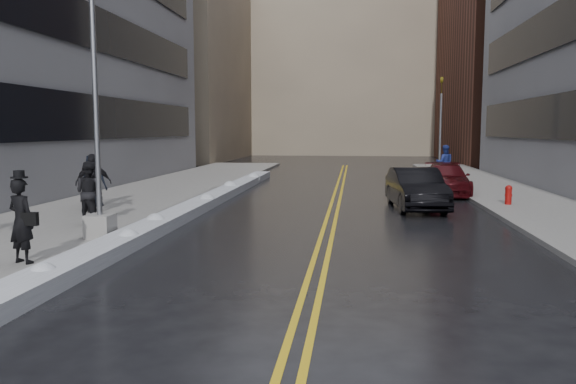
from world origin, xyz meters
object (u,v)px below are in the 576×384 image
(lamppost, at_px, (97,146))
(pedestrian_fedora, at_px, (21,221))
(traffic_signal, at_px, (441,122))
(pedestrian_b, at_px, (89,193))
(pedestrian_d, at_px, (94,183))
(pedestrian_c, at_px, (94,180))
(fire_hydrant, at_px, (508,194))
(car_black, at_px, (416,189))
(pedestrian_east, at_px, (445,162))
(car_maroon, at_px, (446,179))

(lamppost, relative_size, pedestrian_fedora, 4.25)
(traffic_signal, relative_size, pedestrian_fedora, 3.35)
(pedestrian_b, xyz_separation_m, pedestrian_d, (-0.95, 2.25, 0.06))
(pedestrian_fedora, relative_size, pedestrian_c, 0.94)
(lamppost, bearing_deg, fire_hydrant, 33.04)
(fire_hydrant, distance_m, pedestrian_d, 15.00)
(fire_hydrant, xyz_separation_m, car_black, (-3.48, -0.66, 0.22))
(lamppost, bearing_deg, car_black, 39.76)
(fire_hydrant, distance_m, car_black, 3.55)
(pedestrian_fedora, relative_size, pedestrian_east, 0.92)
(car_black, distance_m, car_maroon, 5.37)
(pedestrian_fedora, bearing_deg, pedestrian_east, -100.46)
(fire_hydrant, bearing_deg, pedestrian_east, 94.13)
(pedestrian_c, bearing_deg, pedestrian_d, 118.74)
(fire_hydrant, xyz_separation_m, pedestrian_d, (-14.53, -3.71, 0.59))
(pedestrian_fedora, bearing_deg, traffic_signal, -97.24)
(pedestrian_c, height_order, pedestrian_d, pedestrian_d)
(pedestrian_fedora, xyz_separation_m, car_maroon, (11.05, 15.24, -0.35))
(traffic_signal, xyz_separation_m, pedestrian_b, (-13.07, -19.95, -2.32))
(fire_hydrant, bearing_deg, pedestrian_c, -171.18)
(lamppost, distance_m, pedestrian_b, 2.81)
(pedestrian_b, bearing_deg, pedestrian_d, -51.31)
(pedestrian_c, relative_size, car_maroon, 0.40)
(pedestrian_d, height_order, pedestrian_east, pedestrian_d)
(pedestrian_east, distance_m, car_black, 11.37)
(car_maroon, bearing_deg, car_black, -106.48)
(car_maroon, bearing_deg, pedestrian_fedora, -121.95)
(pedestrian_b, xyz_separation_m, pedestrian_east, (12.82, 16.33, 0.04))
(traffic_signal, distance_m, pedestrian_b, 23.97)
(pedestrian_east, bearing_deg, car_maroon, 84.86)
(traffic_signal, relative_size, car_black, 1.29)
(pedestrian_b, bearing_deg, fire_hydrant, -140.63)
(lamppost, relative_size, car_black, 1.64)
(fire_hydrant, height_order, pedestrian_east, pedestrian_east)
(car_maroon, bearing_deg, pedestrian_d, -144.00)
(lamppost, distance_m, fire_hydrant, 14.81)
(pedestrian_east, bearing_deg, pedestrian_b, 54.77)
(fire_hydrant, distance_m, pedestrian_fedora, 16.69)
(traffic_signal, xyz_separation_m, pedestrian_c, (-14.68, -16.35, -2.30))
(fire_hydrant, height_order, pedestrian_b, pedestrian_b)
(pedestrian_b, xyz_separation_m, car_maroon, (11.97, 10.32, -0.39))
(car_black, bearing_deg, pedestrian_fedora, -137.33)
(lamppost, height_order, pedestrian_b, lamppost)
(lamppost, bearing_deg, pedestrian_c, 117.06)
(lamppost, distance_m, traffic_signal, 24.98)
(lamppost, height_order, car_black, lamppost)
(pedestrian_d, bearing_deg, lamppost, 93.77)
(fire_hydrant, bearing_deg, traffic_signal, 92.05)
(pedestrian_fedora, distance_m, pedestrian_c, 8.88)
(pedestrian_b, relative_size, pedestrian_east, 0.96)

